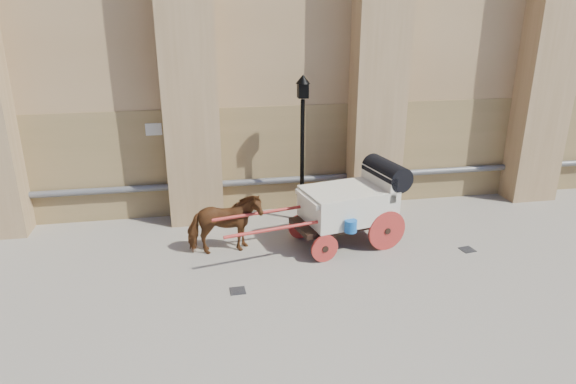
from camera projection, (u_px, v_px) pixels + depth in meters
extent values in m
plane|color=slate|center=(248.00, 281.00, 11.04)|extent=(90.00, 90.00, 0.00)
cube|color=olive|center=(301.00, 156.00, 14.68)|extent=(44.00, 0.35, 3.00)
cylinder|color=#59595B|center=(302.00, 179.00, 14.64)|extent=(42.00, 0.18, 0.18)
cube|color=beige|center=(154.00, 129.00, 13.50)|extent=(0.42, 0.04, 0.32)
imported|color=brown|center=(225.00, 224.00, 12.06)|extent=(1.79, 0.95, 1.46)
cube|color=black|center=(343.00, 221.00, 12.56)|extent=(2.60, 1.58, 0.13)
cube|color=beige|center=(348.00, 204.00, 12.45)|extent=(2.34, 1.78, 0.77)
cube|color=beige|center=(378.00, 182.00, 12.59)|extent=(0.45, 1.38, 0.61)
cube|color=beige|center=(313.00, 198.00, 12.02)|extent=(0.63, 1.27, 0.11)
cylinder|color=black|center=(387.00, 173.00, 12.59)|extent=(0.89, 1.48, 0.62)
cylinder|color=#A82A24|center=(387.00, 231.00, 12.30)|extent=(0.99, 0.27, 0.99)
cylinder|color=#A82A24|center=(359.00, 210.00, 13.49)|extent=(0.99, 0.27, 0.99)
cylinder|color=#A82A24|center=(325.00, 248.00, 11.77)|extent=(0.66, 0.20, 0.66)
cylinder|color=#A82A24|center=(301.00, 226.00, 12.96)|extent=(0.66, 0.20, 0.66)
cylinder|color=#A82A24|center=(281.00, 228.00, 11.37)|extent=(2.61, 0.62, 0.08)
cylinder|color=#A82A24|center=(266.00, 212.00, 12.23)|extent=(2.61, 0.62, 0.08)
cylinder|color=#1557AC|center=(351.00, 226.00, 11.74)|extent=(0.29, 0.29, 0.29)
cylinder|color=black|center=(302.00, 162.00, 13.59)|extent=(0.11, 0.11, 3.33)
cone|color=black|center=(302.00, 214.00, 14.11)|extent=(0.33, 0.33, 0.33)
cube|color=black|center=(303.00, 90.00, 12.93)|extent=(0.26, 0.26, 0.39)
cone|color=black|center=(303.00, 79.00, 12.84)|extent=(0.37, 0.37, 0.22)
cube|color=black|center=(238.00, 291.00, 10.65)|extent=(0.33, 0.33, 0.01)
cube|color=black|center=(467.00, 250.00, 12.43)|extent=(0.37, 0.37, 0.01)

